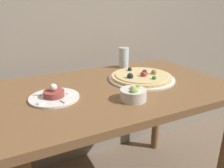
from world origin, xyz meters
TOP-DOWN VIEW (x-y plane):
  - dining_table at (0.00, 0.38)m, footprint 1.18×0.76m
  - pizza_plate at (0.16, 0.41)m, footprint 0.38×0.38m
  - tartare_plate at (-0.35, 0.36)m, footprint 0.23×0.23m
  - small_bowl at (-0.03, 0.18)m, footprint 0.12×0.12m
  - drinking_glass at (0.20, 0.69)m, footprint 0.07×0.07m

SIDE VIEW (x-z plane):
  - dining_table at x=0.00m, z-range 0.27..1.03m
  - tartare_plate at x=-0.35m, z-range 0.74..0.81m
  - pizza_plate at x=0.16m, z-range 0.75..0.81m
  - small_bowl at x=-0.03m, z-range 0.76..0.83m
  - drinking_glass at x=0.20m, z-range 0.76..0.90m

